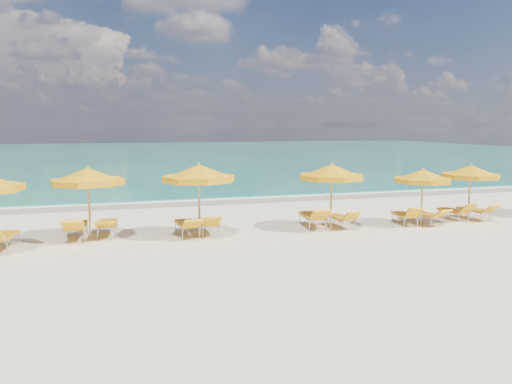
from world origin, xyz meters
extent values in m
plane|color=beige|center=(0.00, 0.00, 0.00)|extent=(120.00, 120.00, 0.00)
cube|color=#136E57|center=(0.00, 48.00, 0.00)|extent=(120.00, 80.00, 0.30)
cube|color=tan|center=(0.00, 7.40, 0.00)|extent=(120.00, 2.60, 0.01)
cube|color=white|center=(0.00, 8.20, 0.00)|extent=(120.00, 1.20, 0.03)
cube|color=white|center=(-6.00, 17.00, 0.00)|extent=(14.00, 0.36, 0.05)
cube|color=white|center=(8.00, 24.00, 0.00)|extent=(18.00, 0.30, 0.05)
cylinder|color=tan|center=(-5.92, 0.52, 1.14)|extent=(0.07, 0.07, 2.29)
cone|color=orange|center=(-5.92, 0.52, 2.11)|extent=(2.77, 2.77, 0.46)
cylinder|color=orange|center=(-5.92, 0.52, 1.88)|extent=(2.79, 2.79, 0.18)
sphere|color=tan|center=(-5.92, 0.52, 2.34)|extent=(0.10, 0.10, 0.10)
cylinder|color=tan|center=(-2.44, -0.15, 1.19)|extent=(0.07, 0.07, 2.37)
cone|color=orange|center=(-2.44, -0.15, 2.18)|extent=(2.54, 2.54, 0.47)
cylinder|color=orange|center=(-2.44, -0.15, 1.95)|extent=(2.56, 2.56, 0.19)
sphere|color=tan|center=(-2.44, -0.15, 2.42)|extent=(0.11, 0.11, 0.11)
cylinder|color=tan|center=(2.30, -0.17, 1.14)|extent=(0.07, 0.07, 2.27)
cone|color=orange|center=(2.30, -0.17, 2.09)|extent=(2.47, 2.47, 0.45)
cylinder|color=orange|center=(2.30, -0.17, 1.87)|extent=(2.49, 2.49, 0.18)
sphere|color=tan|center=(2.30, -0.17, 2.32)|extent=(0.10, 0.10, 0.10)
cylinder|color=tan|center=(5.77, -0.57, 1.02)|extent=(0.06, 0.06, 2.05)
cone|color=orange|center=(5.77, -0.57, 1.88)|extent=(2.56, 2.56, 0.41)
cylinder|color=orange|center=(5.77, -0.57, 1.68)|extent=(2.59, 2.59, 0.16)
sphere|color=tan|center=(5.77, -0.57, 2.09)|extent=(0.09, 0.09, 0.09)
cylinder|color=tan|center=(8.11, -0.26, 1.06)|extent=(0.07, 0.07, 2.12)
cone|color=orange|center=(8.11, -0.26, 1.95)|extent=(2.88, 2.88, 0.42)
cylinder|color=orange|center=(8.11, -0.26, 1.75)|extent=(2.90, 2.90, 0.17)
sphere|color=tan|center=(8.11, -0.26, 2.17)|extent=(0.09, 0.09, 0.09)
cube|color=#E69F0E|center=(-8.39, -0.07, 0.39)|extent=(0.73, 1.39, 0.08)
cube|color=#E69F0E|center=(-6.37, 0.86, 0.42)|extent=(0.68, 1.47, 0.09)
cube|color=#E69F0E|center=(-6.39, -0.15, 0.61)|extent=(0.66, 0.64, 0.44)
cube|color=#E69F0E|center=(-5.38, 1.13, 0.38)|extent=(0.68, 1.37, 0.08)
cube|color=#E69F0E|center=(-5.44, 0.18, 0.52)|extent=(0.63, 0.65, 0.33)
cube|color=#E69F0E|center=(-2.81, 0.28, 0.39)|extent=(0.67, 1.38, 0.08)
cube|color=#E69F0E|center=(-2.76, -0.67, 0.55)|extent=(0.63, 0.62, 0.39)
cube|color=#E69F0E|center=(-2.08, 0.42, 0.36)|extent=(0.57, 1.27, 0.08)
cube|color=#E69F0E|center=(-2.09, -0.45, 0.54)|extent=(0.57, 0.53, 0.41)
cube|color=#E69F0E|center=(1.80, 0.36, 0.41)|extent=(0.79, 1.50, 0.09)
cube|color=#E69F0E|center=(1.70, -0.63, 0.61)|extent=(0.70, 0.67, 0.46)
cube|color=#E69F0E|center=(2.80, 0.08, 0.34)|extent=(0.59, 1.22, 0.07)
cube|color=#E69F0E|center=(2.85, -0.72, 0.53)|extent=(0.56, 0.50, 0.42)
cube|color=#E69F0E|center=(5.33, -0.14, 0.35)|extent=(0.71, 1.27, 0.07)
cube|color=#E69F0E|center=(5.21, -0.93, 0.55)|extent=(0.60, 0.53, 0.45)
cube|color=#E69F0E|center=(6.14, -0.24, 0.35)|extent=(0.71, 1.29, 0.08)
cube|color=#E69F0E|center=(6.26, -1.09, 0.51)|extent=(0.62, 0.60, 0.36)
cube|color=#E69F0E|center=(7.73, 0.18, 0.34)|extent=(0.64, 1.23, 0.07)
cube|color=#E69F0E|center=(7.80, -0.60, 0.53)|extent=(0.57, 0.50, 0.43)
cube|color=#E69F0E|center=(8.61, 0.08, 0.36)|extent=(0.71, 1.31, 0.08)
cube|color=#E69F0E|center=(8.72, -0.78, 0.52)|extent=(0.62, 0.60, 0.38)
camera|label=1|loc=(-5.21, -16.29, 3.70)|focal=35.00mm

